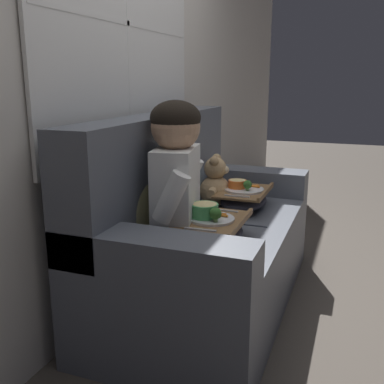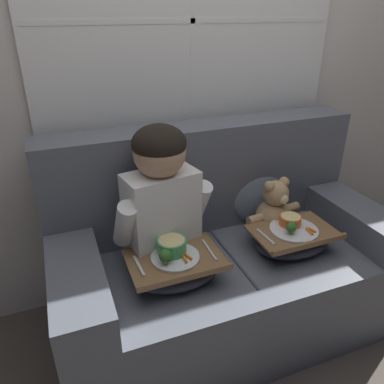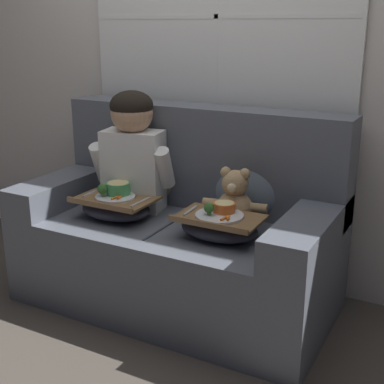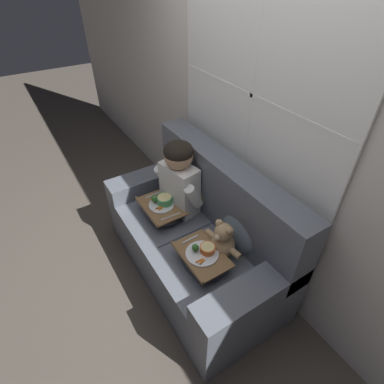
% 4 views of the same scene
% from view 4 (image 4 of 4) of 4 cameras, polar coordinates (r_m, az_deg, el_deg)
% --- Properties ---
extents(ground_plane, '(14.00, 14.00, 0.00)m').
position_cam_4_polar(ground_plane, '(2.81, -0.05, -14.45)').
color(ground_plane, '#4C443D').
extents(wall_back_with_window, '(8.00, 0.08, 2.60)m').
position_cam_4_polar(wall_back_with_window, '(2.22, 11.60, 12.98)').
color(wall_back_with_window, beige).
rests_on(wall_back_with_window, ground_plane).
extents(couch, '(1.67, 0.84, 1.05)m').
position_cam_4_polar(couch, '(2.55, 1.27, -8.69)').
color(couch, '#565B66').
rests_on(couch, ground_plane).
extents(throw_pillow_behind_child, '(0.39, 0.19, 0.40)m').
position_cam_4_polar(throw_pillow_behind_child, '(2.61, 0.70, 1.24)').
color(throw_pillow_behind_child, '#898456').
rests_on(throw_pillow_behind_child, couch).
extents(throw_pillow_behind_teddy, '(0.39, 0.19, 0.40)m').
position_cam_4_polar(throw_pillow_behind_teddy, '(2.25, 9.26, -6.83)').
color(throw_pillow_behind_teddy, slate).
rests_on(throw_pillow_behind_teddy, couch).
extents(child_figure, '(0.49, 0.27, 0.66)m').
position_cam_4_polar(child_figure, '(2.44, -2.48, 3.36)').
color(child_figure, white).
rests_on(child_figure, couch).
extents(teddy_bear, '(0.34, 0.24, 0.31)m').
position_cam_4_polar(teddy_bear, '(2.21, 5.80, -9.45)').
color(teddy_bear, tan).
rests_on(teddy_bear, couch).
extents(lap_tray_child, '(0.41, 0.30, 0.19)m').
position_cam_4_polar(lap_tray_child, '(2.56, -5.76, -3.27)').
color(lap_tray_child, '#2D2D38').
rests_on(lap_tray_child, child_figure).
extents(lap_tray_teddy, '(0.41, 0.27, 0.18)m').
position_cam_4_polar(lap_tray_teddy, '(2.19, 1.91, -12.48)').
color(lap_tray_teddy, '#2D2D38').
rests_on(lap_tray_teddy, teddy_bear).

